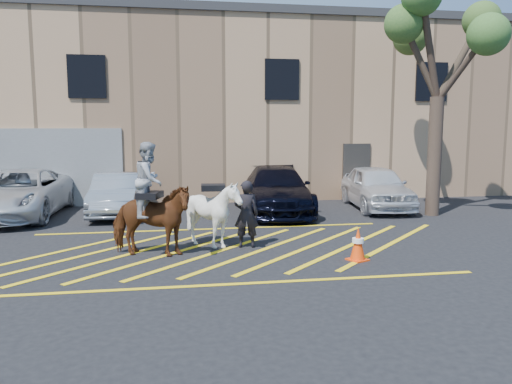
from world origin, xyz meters
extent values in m
plane|color=black|center=(0.00, 0.00, 0.00)|extent=(90.00, 90.00, 0.00)
imported|color=silver|center=(-5.93, 5.08, 0.76)|extent=(2.71, 5.53, 1.51)
imported|color=#9BA0A9|center=(-2.91, 5.10, 0.67)|extent=(1.45, 4.09, 1.35)
imported|color=black|center=(2.34, 4.70, 0.75)|extent=(2.59, 5.37, 1.51)
imported|color=white|center=(5.97, 4.88, 0.76)|extent=(2.25, 4.60, 1.51)
imported|color=black|center=(0.64, -0.04, 0.81)|extent=(0.63, 0.46, 1.62)
cube|color=tan|center=(0.00, 12.00, 3.50)|extent=(32.00, 10.00, 7.00)
cube|color=#2D2D30|center=(0.00, 12.00, 7.15)|extent=(32.20, 10.20, 0.30)
cube|color=black|center=(-4.00, 6.96, 4.60)|extent=(1.30, 0.08, 1.50)
cube|color=black|center=(3.00, 6.96, 4.60)|extent=(1.30, 0.08, 1.50)
cube|color=black|center=(9.00, 6.96, 4.60)|extent=(1.30, 0.08, 1.50)
cube|color=#38332D|center=(6.00, 6.96, 1.10)|extent=(1.10, 0.08, 2.20)
cube|color=yellow|center=(-4.20, -0.30, 0.01)|extent=(4.20, 4.20, 0.01)
cube|color=yellow|center=(-3.15, -0.30, 0.01)|extent=(4.20, 4.20, 0.01)
cube|color=yellow|center=(-2.10, -0.30, 0.01)|extent=(4.20, 4.20, 0.01)
cube|color=yellow|center=(-1.05, -0.30, 0.01)|extent=(4.20, 4.20, 0.01)
cube|color=yellow|center=(0.00, -0.30, 0.01)|extent=(4.20, 4.20, 0.01)
cube|color=yellow|center=(1.05, -0.30, 0.01)|extent=(4.20, 4.20, 0.01)
cube|color=yellow|center=(2.10, -0.30, 0.01)|extent=(4.20, 4.20, 0.01)
cube|color=yellow|center=(3.15, -0.30, 0.01)|extent=(4.20, 4.20, 0.01)
cube|color=yellow|center=(4.20, -0.30, 0.01)|extent=(4.20, 4.20, 0.01)
cube|color=yellow|center=(0.00, 2.20, 0.01)|extent=(9.50, 0.12, 0.01)
cube|color=yellow|center=(0.00, -2.80, 0.01)|extent=(9.50, 0.12, 0.01)
imported|color=#572914|center=(-1.58, -0.52, 0.81)|extent=(2.10, 1.40, 1.63)
imported|color=#9A9CA4|center=(-1.58, -0.52, 1.72)|extent=(0.84, 0.95, 1.66)
cube|color=black|center=(-1.58, -0.52, 1.38)|extent=(0.60, 0.67, 0.14)
imported|color=white|center=(-0.14, 0.08, 0.81)|extent=(1.40, 1.55, 1.63)
cube|color=black|center=(-0.14, 0.08, 1.45)|extent=(0.59, 0.49, 0.14)
cube|color=#FF400A|center=(2.85, -1.59, 0.01)|extent=(0.50, 0.50, 0.03)
cone|color=#FF410A|center=(2.85, -1.59, 0.38)|extent=(0.32, 0.32, 0.70)
cylinder|color=white|center=(2.85, -1.59, 0.44)|extent=(0.25, 0.25, 0.10)
cylinder|color=#48372B|center=(7.24, 3.29, 1.90)|extent=(0.44, 0.44, 3.80)
cylinder|color=#413527|center=(8.02, 3.42, 4.97)|extent=(1.76, 0.51, 2.68)
cylinder|color=#46352B|center=(7.16, 4.14, 4.80)|extent=(0.33, 1.88, 2.34)
cylinder|color=#47372B|center=(6.63, 3.29, 4.85)|extent=(1.40, 0.20, 2.39)
cylinder|color=#433428|center=(7.58, 2.56, 4.59)|extent=(0.78, 1.62, 1.96)
cylinder|color=#45332A|center=(6.76, 3.01, 5.20)|extent=(1.16, 0.77, 3.11)
sphere|color=#42642A|center=(8.80, 3.56, 6.24)|extent=(1.20, 1.20, 1.20)
sphere|color=#50692D|center=(7.09, 5.00, 5.91)|extent=(1.20, 1.20, 1.20)
sphere|color=#4C6E2F|center=(6.02, 3.29, 6.00)|extent=(1.20, 1.20, 1.20)
sphere|color=#417432|center=(7.92, 1.83, 5.48)|extent=(1.20, 1.20, 1.20)
camera|label=1|loc=(-1.03, -11.61, 2.90)|focal=35.00mm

